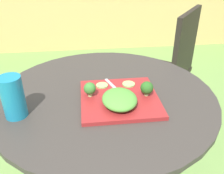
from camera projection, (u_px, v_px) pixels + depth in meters
patio_table at (106, 153)px, 1.06m from camera, size 0.81×0.81×0.76m
patio_chair at (167, 64)px, 1.70m from camera, size 0.62×0.62×0.90m
salad_plate at (120, 98)px, 0.87m from camera, size 0.27×0.27×0.01m
drinking_glass at (13, 99)px, 0.76m from camera, size 0.07×0.07×0.14m
fork at (117, 90)px, 0.90m from camera, size 0.07×0.15×0.00m
lettuce_mound at (120, 99)px, 0.81m from camera, size 0.12×0.14×0.04m
broccoli_floret_0 at (147, 88)px, 0.86m from camera, size 0.05×0.05×0.05m
broccoli_floret_1 at (90, 89)px, 0.85m from camera, size 0.04×0.04×0.05m
cucumber_slice_0 at (102, 85)px, 0.93m from camera, size 0.04×0.04×0.01m
cucumber_slice_1 at (129, 84)px, 0.94m from camera, size 0.05×0.05×0.01m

